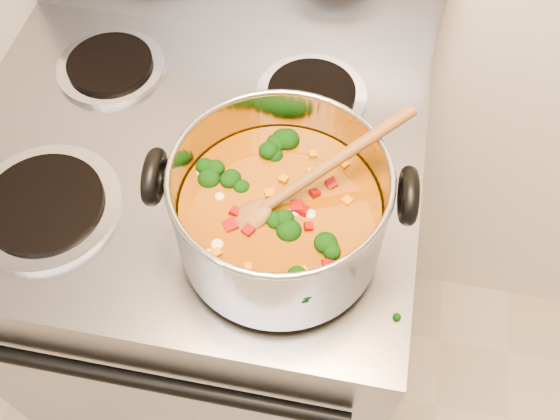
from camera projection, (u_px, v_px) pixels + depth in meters
name	position (u px, v px, depth m)	size (l,w,h in m)	color
electric_range	(213.00, 278.00, 1.35)	(0.73, 0.66, 1.08)	gray
stockpot	(280.00, 212.00, 0.81)	(0.34, 0.28, 0.17)	#ACACB4
wooden_spoon	(290.00, 191.00, 0.78)	(0.23, 0.18, 0.12)	brown
cooktop_crumbs	(190.00, 181.00, 0.93)	(0.09, 0.16, 0.01)	black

